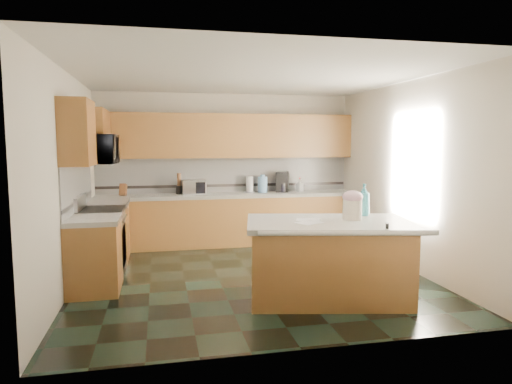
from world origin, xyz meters
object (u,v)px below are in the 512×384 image
object	(u,v)px
toaster_oven	(194,187)
coffee_maker	(282,182)
island_base	(328,262)
soap_bottle_island	(364,200)
island_top	(329,224)
treat_jar	(352,210)
knife_block	(123,190)

from	to	relation	value
toaster_oven	coffee_maker	size ratio (longest dim) A/B	1.12
island_base	toaster_oven	world-z (taller)	toaster_oven
island_base	soap_bottle_island	distance (m)	0.94
island_top	coffee_maker	world-z (taller)	coffee_maker
treat_jar	knife_block	world-z (taller)	treat_jar
island_base	knife_block	size ratio (longest dim) A/B	8.82
treat_jar	soap_bottle_island	distance (m)	0.36
island_base	coffee_maker	xyz separation A→B (m)	(0.30, 3.14, 0.68)
treat_jar	knife_block	bearing A→B (deg)	141.89
coffee_maker	treat_jar	bearing A→B (deg)	-69.71
island_base	knife_block	distance (m)	4.05
soap_bottle_island	knife_block	bearing A→B (deg)	147.92
knife_block	toaster_oven	size ratio (longest dim) A/B	0.49
treat_jar	soap_bottle_island	bearing A→B (deg)	51.58
soap_bottle_island	coffee_maker	bearing A→B (deg)	105.72
treat_jar	island_top	bearing A→B (deg)	-162.19
soap_bottle_island	toaster_oven	size ratio (longest dim) A/B	0.96
island_base	knife_block	world-z (taller)	knife_block
soap_bottle_island	toaster_oven	distance (m)	3.41
treat_jar	toaster_oven	distance (m)	3.47
knife_block	toaster_oven	xyz separation A→B (m)	(1.20, 0.00, 0.02)
toaster_oven	coffee_maker	distance (m)	1.62
coffee_maker	soap_bottle_island	bearing A→B (deg)	-64.59
island_top	treat_jar	xyz separation A→B (m)	(0.31, 0.05, 0.15)
island_top	island_base	bearing A→B (deg)	0.00
soap_bottle_island	toaster_oven	bearing A→B (deg)	134.11
island_top	knife_block	world-z (taller)	knife_block
knife_block	island_top	bearing A→B (deg)	-38.42
island_base	toaster_oven	bearing A→B (deg)	124.65
treat_jar	toaster_oven	bearing A→B (deg)	127.17
soap_bottle_island	knife_block	world-z (taller)	soap_bottle_island
island_top	knife_block	distance (m)	4.01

